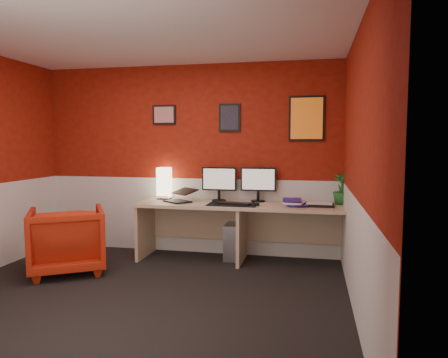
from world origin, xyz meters
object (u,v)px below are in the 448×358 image
(monitor_right, at_px, (258,179))
(zen_tray, at_px, (319,205))
(armchair, at_px, (67,240))
(monitor_left, at_px, (219,179))
(shoji_lamp, at_px, (164,184))
(pc_tower, at_px, (234,241))
(laptop, at_px, (177,193))
(desk, at_px, (242,233))
(potted_plant, at_px, (342,189))

(monitor_right, distance_m, zen_tray, 0.83)
(armchair, bearing_deg, zen_tray, 163.68)
(armchair, bearing_deg, monitor_left, 179.85)
(shoji_lamp, height_order, pc_tower, shoji_lamp)
(shoji_lamp, xyz_separation_m, laptop, (0.26, -0.24, -0.09))
(desk, relative_size, zen_tray, 7.43)
(monitor_left, distance_m, armchair, 1.96)
(shoji_lamp, xyz_separation_m, zen_tray, (2.01, -0.21, -0.18))
(laptop, xyz_separation_m, armchair, (-1.08, -0.77, -0.47))
(laptop, xyz_separation_m, monitor_left, (0.49, 0.21, 0.18))
(monitor_left, xyz_separation_m, monitor_right, (0.50, 0.04, 0.00))
(laptop, height_order, zen_tray, laptop)
(zen_tray, distance_m, potted_plant, 0.37)
(potted_plant, distance_m, armchair, 3.29)
(desk, bearing_deg, pc_tower, 128.19)
(monitor_left, distance_m, pc_tower, 0.82)
(shoji_lamp, height_order, monitor_left, monitor_left)
(potted_plant, height_order, armchair, potted_plant)
(monitor_right, bearing_deg, laptop, -165.74)
(desk, height_order, monitor_left, monitor_left)
(pc_tower, bearing_deg, laptop, -165.72)
(monitor_right, xyz_separation_m, armchair, (-2.07, -1.02, -0.65))
(desk, distance_m, zen_tray, 1.00)
(desk, distance_m, laptop, 0.95)
(zen_tray, relative_size, pc_tower, 0.78)
(monitor_left, bearing_deg, shoji_lamp, 177.54)
(shoji_lamp, relative_size, pc_tower, 0.89)
(monitor_left, height_order, zen_tray, monitor_left)
(zen_tray, xyz_separation_m, pc_tower, (-1.06, 0.16, -0.52))
(desk, bearing_deg, zen_tray, 0.12)
(monitor_left, distance_m, monitor_right, 0.50)
(shoji_lamp, bearing_deg, pc_tower, -3.12)
(zen_tray, xyz_separation_m, armchair, (-2.82, -0.80, -0.37))
(desk, xyz_separation_m, armchair, (-1.89, -0.79, 0.01))
(monitor_left, xyz_separation_m, potted_plant, (1.52, 0.02, -0.10))
(laptop, relative_size, pc_tower, 0.73)
(shoji_lamp, bearing_deg, potted_plant, -0.44)
(monitor_right, relative_size, armchair, 0.71)
(shoji_lamp, height_order, laptop, shoji_lamp)
(laptop, distance_m, monitor_right, 1.04)
(potted_plant, distance_m, pc_tower, 1.49)
(potted_plant, bearing_deg, pc_tower, -178.50)
(pc_tower, bearing_deg, monitor_left, 173.28)
(shoji_lamp, relative_size, monitor_right, 0.69)
(shoji_lamp, height_order, armchair, shoji_lamp)
(desk, bearing_deg, potted_plant, 9.37)
(zen_tray, xyz_separation_m, potted_plant, (0.27, 0.20, 0.17))
(shoji_lamp, height_order, monitor_right, monitor_right)
(laptop, height_order, potted_plant, potted_plant)
(potted_plant, bearing_deg, desk, -170.63)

